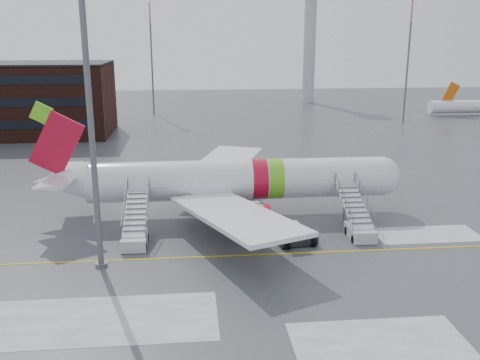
{
  "coord_description": "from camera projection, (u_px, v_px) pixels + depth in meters",
  "views": [
    {
      "loc": [
        -0.48,
        -39.91,
        16.89
      ],
      "look_at": [
        4.06,
        6.98,
        4.0
      ],
      "focal_mm": 40.0,
      "sensor_mm": 36.0,
      "label": 1
    }
  ],
  "objects": [
    {
      "name": "light_mast_near",
      "position": [
        87.0,
        71.0,
        36.4
      ],
      "size": [
        1.2,
        1.2,
        28.17
      ],
      "color": "#595B60",
      "rests_on": "ground"
    },
    {
      "name": "light_mast_far_ne",
      "position": [
        409.0,
        51.0,
        102.59
      ],
      "size": [
        1.2,
        1.2,
        24.25
      ],
      "color": "#595B60",
      "rests_on": "ground"
    },
    {
      "name": "airstair_fwd",
      "position": [
        358.0,
        224.0,
        46.17
      ],
      "size": [
        2.05,
        7.7,
        3.48
      ],
      "color": "#B6B8BE",
      "rests_on": "ground"
    },
    {
      "name": "light_mast_far_n",
      "position": [
        151.0,
        49.0,
        113.31
      ],
      "size": [
        1.2,
        1.2,
        24.25
      ],
      "color": "#595B60",
      "rests_on": "ground"
    },
    {
      "name": "airliner",
      "position": [
        228.0,
        181.0,
        50.82
      ],
      "size": [
        35.03,
        32.97,
        11.18
      ],
      "color": "white",
      "rests_on": "ground"
    },
    {
      "name": "airstair_aft",
      "position": [
        135.0,
        231.0,
        44.4
      ],
      "size": [
        2.05,
        7.7,
        3.48
      ],
      "color": "#BBBEC3",
      "rests_on": "ground"
    },
    {
      "name": "ground",
      "position": [
        198.0,
        252.0,
        42.82
      ],
      "size": [
        260.0,
        260.0,
        0.0
      ],
      "primitive_type": "plane",
      "color": "#494C4F",
      "rests_on": "ground"
    },
    {
      "name": "pushback_tug",
      "position": [
        295.0,
        235.0,
        44.19
      ],
      "size": [
        3.4,
        2.75,
        1.82
      ],
      "color": "black",
      "rests_on": "ground"
    },
    {
      "name": "control_tower",
      "position": [
        310.0,
        26.0,
        131.87
      ],
      "size": [
        6.4,
        6.4,
        30.0
      ],
      "color": "#B2B5BA",
      "rests_on": "ground"
    }
  ]
}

